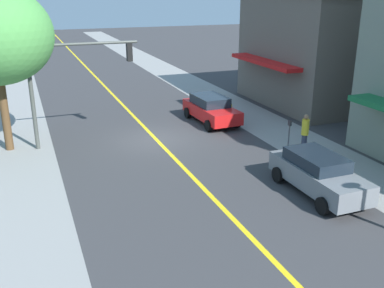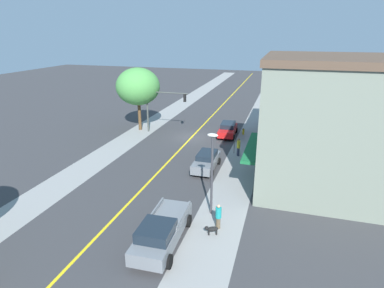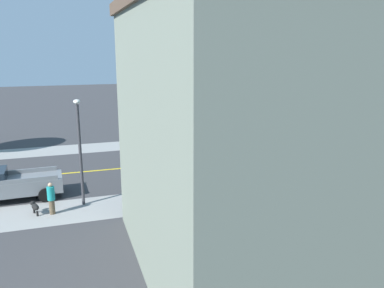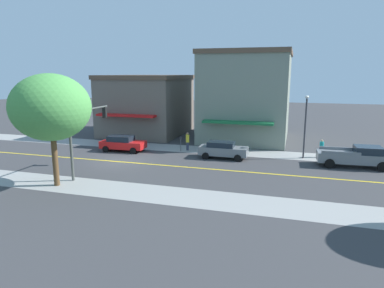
% 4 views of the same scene
% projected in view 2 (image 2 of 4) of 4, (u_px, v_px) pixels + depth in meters
% --- Properties ---
extents(ground_plane, '(140.00, 140.00, 0.00)m').
position_uv_depth(ground_plane, '(192.00, 137.00, 37.87)').
color(ground_plane, '#38383A').
extents(sidewalk_left, '(3.31, 126.00, 0.01)m').
position_uv_depth(sidewalk_left, '(249.00, 143.00, 36.03)').
color(sidewalk_left, gray).
rests_on(sidewalk_left, ground).
extents(sidewalk_right, '(3.31, 126.00, 0.01)m').
position_uv_depth(sidewalk_right, '(139.00, 132.00, 39.70)').
color(sidewalk_right, gray).
rests_on(sidewalk_right, ground).
extents(road_centerline_stripe, '(0.20, 126.00, 0.00)m').
position_uv_depth(road_centerline_stripe, '(192.00, 137.00, 37.87)').
color(road_centerline_stripe, yellow).
rests_on(road_centerline_stripe, ground).
extents(tan_rowhouse, '(12.14, 9.61, 7.51)m').
position_uv_depth(tan_rowhouse, '(323.00, 107.00, 36.06)').
color(tan_rowhouse, '#665B51').
rests_on(tan_rowhouse, ground).
extents(pale_office_building, '(12.74, 9.85, 10.23)m').
position_uv_depth(pale_office_building, '(340.00, 126.00, 24.06)').
color(pale_office_building, gray).
rests_on(pale_office_building, ground).
extents(street_tree_left_near, '(5.33, 5.33, 7.76)m').
position_uv_depth(street_tree_left_near, '(138.00, 87.00, 39.00)').
color(street_tree_left_near, brown).
rests_on(street_tree_left_near, ground).
extents(fire_hydrant, '(0.44, 0.24, 0.87)m').
position_uv_depth(fire_hydrant, '(243.00, 131.00, 38.78)').
color(fire_hydrant, yellow).
rests_on(fire_hydrant, ground).
extents(parking_meter, '(0.12, 0.18, 1.45)m').
position_uv_depth(parking_meter, '(234.00, 144.00, 32.62)').
color(parking_meter, '#4C4C51').
rests_on(parking_meter, ground).
extents(traffic_light_mast, '(5.32, 0.32, 5.56)m').
position_uv_depth(traffic_light_mast, '(161.00, 103.00, 38.39)').
color(traffic_light_mast, '#474C47').
rests_on(traffic_light_mast, ground).
extents(street_lamp, '(0.70, 0.36, 5.78)m').
position_uv_depth(street_lamp, '(212.00, 165.00, 20.90)').
color(street_lamp, '#38383D').
rests_on(street_lamp, ground).
extents(red_sedan_left_curb, '(2.19, 4.54, 1.56)m').
position_uv_depth(red_sedan_left_curb, '(228.00, 129.00, 38.21)').
color(red_sedan_left_curb, red).
rests_on(red_sedan_left_curb, ground).
extents(grey_sedan_left_curb, '(1.94, 4.46, 1.55)m').
position_uv_depth(grey_sedan_left_curb, '(206.00, 161.00, 28.89)').
color(grey_sedan_left_curb, slate).
rests_on(grey_sedan_left_curb, ground).
extents(grey_pickup_truck, '(2.46, 5.91, 1.81)m').
position_uv_depth(grey_pickup_truck, '(162.00, 231.00, 18.58)').
color(grey_pickup_truck, slate).
rests_on(grey_pickup_truck, ground).
extents(pedestrian_teal_shirt, '(0.38, 0.38, 1.70)m').
position_uv_depth(pedestrian_teal_shirt, '(218.00, 216.00, 20.14)').
color(pedestrian_teal_shirt, brown).
rests_on(pedestrian_teal_shirt, ground).
extents(pedestrian_yellow_shirt, '(0.35, 0.35, 1.85)m').
position_uv_depth(pedestrian_yellow_shirt, '(238.00, 146.00, 31.96)').
color(pedestrian_yellow_shirt, '#33384C').
rests_on(pedestrian_yellow_shirt, ground).
extents(small_dog, '(0.85, 0.54, 0.64)m').
position_uv_depth(small_dog, '(212.00, 229.00, 19.60)').
color(small_dog, black).
rests_on(small_dog, ground).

